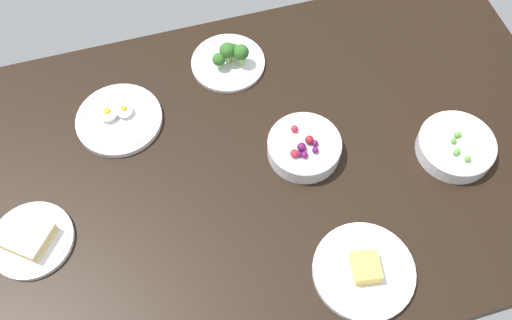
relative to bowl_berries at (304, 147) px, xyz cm
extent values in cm
cube|color=black|center=(11.71, 0.05, -4.48)|extent=(155.36, 93.03, 4.00)
cylinder|color=silver|center=(-0.02, -0.03, -0.42)|extent=(17.24, 17.24, 4.12)
torus|color=silver|center=(-0.02, -0.03, 1.64)|extent=(17.35, 17.35, 0.80)
sphere|color=#B2232D|center=(3.39, 2.52, 2.63)|extent=(1.98, 1.98, 1.98)
sphere|color=#59144C|center=(-2.12, 1.13, 2.39)|extent=(1.50, 1.50, 1.50)
sphere|color=#B2232D|center=(1.24, -3.88, 2.50)|extent=(1.72, 1.72, 1.72)
sphere|color=#59144C|center=(-1.55, 2.89, 2.40)|extent=(1.52, 1.52, 1.52)
sphere|color=maroon|center=(-1.05, 0.00, 2.68)|extent=(2.08, 2.08, 2.08)
sphere|color=#59144C|center=(1.29, 1.40, 2.70)|extent=(2.12, 2.12, 2.12)
sphere|color=#59144C|center=(2.39, 2.80, 2.37)|extent=(1.45, 1.45, 1.45)
sphere|color=#59144C|center=(1.23, 3.40, 2.45)|extent=(1.61, 1.61, 1.61)
cylinder|color=silver|center=(40.43, -20.87, -1.76)|extent=(20.96, 20.96, 1.42)
torus|color=#B7B7BC|center=(40.43, -20.87, -1.05)|extent=(18.94, 18.94, 0.50)
ellipsoid|color=white|center=(38.54, -21.64, 0.06)|extent=(4.05, 4.05, 2.23)
sphere|color=yellow|center=(38.54, -21.64, 1.07)|extent=(1.62, 1.62, 1.62)
ellipsoid|color=white|center=(42.54, -21.86, 0.19)|extent=(4.53, 4.53, 2.49)
sphere|color=yellow|center=(42.54, -21.86, 1.32)|extent=(1.81, 1.81, 1.81)
cylinder|color=silver|center=(-34.26, 9.64, -0.57)|extent=(17.98, 17.98, 3.82)
torus|color=silver|center=(-34.26, 9.64, 1.34)|extent=(18.06, 18.06, 0.80)
sphere|color=#599E38|center=(-34.04, 14.50, 2.09)|extent=(1.50, 1.50, 1.50)
sphere|color=#599E38|center=(-33.14, 9.16, 2.04)|extent=(1.40, 1.40, 1.40)
sphere|color=#599E38|center=(-32.71, 12.02, 2.04)|extent=(1.39, 1.39, 1.39)
sphere|color=#599E38|center=(-35.06, 7.93, 2.01)|extent=(1.32, 1.32, 1.32)
sphere|color=#599E38|center=(-32.23, 12.22, 2.04)|extent=(1.40, 1.40, 1.40)
sphere|color=#599E38|center=(-34.52, 7.94, 2.02)|extent=(1.35, 1.35, 1.35)
cylinder|color=silver|center=(63.62, 5.01, -1.88)|extent=(17.99, 17.99, 1.20)
torus|color=#B7B7BC|center=(63.62, 5.01, -1.28)|extent=(16.33, 16.33, 0.50)
cube|color=beige|center=(63.62, 5.01, -0.68)|extent=(12.38, 12.33, 1.20)
cube|color=#E5B24C|center=(63.62, 5.01, 0.32)|extent=(12.38, 12.33, 0.80)
cube|color=beige|center=(63.62, 5.01, 1.32)|extent=(12.38, 12.33, 1.20)
cylinder|color=silver|center=(-2.71, 31.52, -1.69)|extent=(21.59, 21.59, 1.58)
torus|color=#B7B7BC|center=(-2.71, 31.52, -0.90)|extent=(19.50, 19.50, 0.50)
cube|color=#F2D14C|center=(-2.71, 31.52, 0.82)|extent=(6.37, 7.07, 3.44)
cylinder|color=silver|center=(10.34, -30.83, -1.96)|extent=(19.13, 19.13, 1.04)
torus|color=#B7B7BC|center=(10.34, -30.83, -1.44)|extent=(17.33, 17.33, 0.50)
cylinder|color=#9EBC72|center=(12.92, -29.61, -0.53)|extent=(1.18, 1.18, 1.81)
sphere|color=#2D6023|center=(12.92, -29.61, 1.64)|extent=(3.38, 3.38, 3.38)
cylinder|color=#9EBC72|center=(10.32, -30.77, -0.02)|extent=(1.45, 1.45, 2.84)
sphere|color=#2D6023|center=(10.32, -30.77, 2.95)|extent=(4.13, 4.13, 4.13)
cylinder|color=#9EBC72|center=(8.81, -30.96, -0.21)|extent=(1.22, 1.22, 2.45)
sphere|color=#2D6023|center=(8.81, -30.96, 2.32)|extent=(3.50, 3.50, 3.50)
cylinder|color=#9EBC72|center=(7.15, -29.37, -0.10)|extent=(1.44, 1.44, 2.68)
sphere|color=#2D6023|center=(7.15, -29.37, 2.78)|extent=(4.10, 4.10, 4.10)
camera|label=1|loc=(29.54, 61.55, 111.36)|focal=39.14mm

